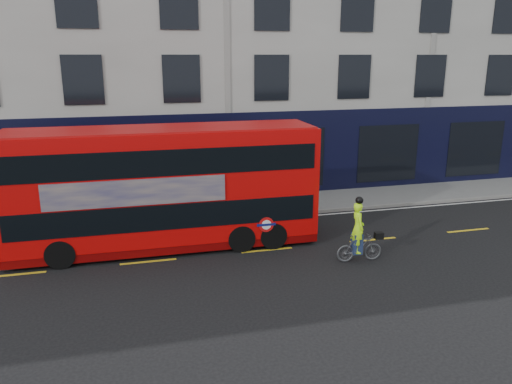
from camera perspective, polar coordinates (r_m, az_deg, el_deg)
name	(u,v)px	position (r m, az deg, el deg)	size (l,w,h in m)	color
ground	(280,267)	(15.93, 2.73, -8.61)	(120.00, 120.00, 0.00)	black
pavement	(236,207)	(21.82, -2.30, -1.74)	(60.00, 3.00, 0.12)	gray
kerb	(244,217)	(20.42, -1.40, -2.92)	(60.00, 0.12, 0.13)	gray
building_terrace	(208,35)	(27.21, -5.49, 17.44)	(50.00, 10.07, 15.00)	#B9B6AE
road_edge_line	(246,221)	(20.16, -1.21, -3.35)	(58.00, 0.10, 0.01)	silver
lane_dashes	(267,250)	(17.26, 1.25, -6.64)	(58.00, 0.12, 0.01)	gold
bus	(165,187)	(17.19, -10.31, 0.52)	(10.39, 2.49, 4.17)	red
cyclist	(359,239)	(16.44, 11.68, -5.33)	(1.55, 0.63, 2.19)	#4F5155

